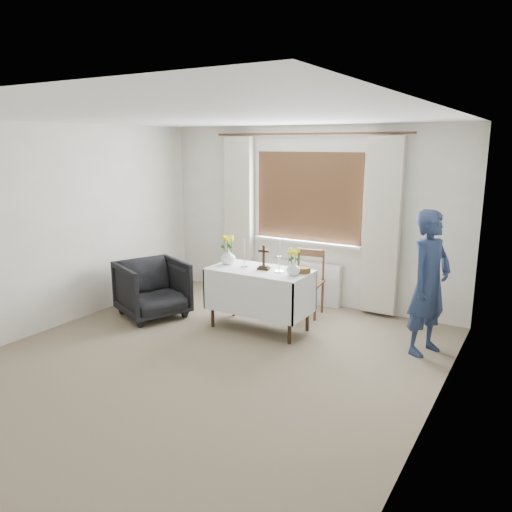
{
  "coord_description": "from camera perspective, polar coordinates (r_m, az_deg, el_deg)",
  "views": [
    {
      "loc": [
        2.95,
        -3.89,
        2.26
      ],
      "look_at": [
        0.06,
        0.96,
        0.98
      ],
      "focal_mm": 35.0,
      "sensor_mm": 36.0,
      "label": 1
    }
  ],
  "objects": [
    {
      "name": "person",
      "position": [
        5.67,
        19.18,
        -2.93
      ],
      "size": [
        0.56,
        0.68,
        1.58
      ],
      "primitive_type": "imported",
      "rotation": [
        0.0,
        0.0,
        1.2
      ],
      "color": "navy",
      "rests_on": "ground"
    },
    {
      "name": "flower_vase_right",
      "position": [
        5.77,
        4.28,
        -1.41
      ],
      "size": [
        0.19,
        0.19,
        0.17
      ],
      "primitive_type": "imported",
      "rotation": [
        0.0,
        0.0,
        0.22
      ],
      "color": "silver",
      "rests_on": "altar_table"
    },
    {
      "name": "altar_table",
      "position": [
        6.15,
        0.4,
        -4.98
      ],
      "size": [
        1.24,
        0.64,
        0.76
      ],
      "primitive_type": "cube",
      "color": "white",
      "rests_on": "ground"
    },
    {
      "name": "flower_vase_left",
      "position": [
        6.29,
        -3.24,
        -0.06
      ],
      "size": [
        0.24,
        0.24,
        0.2
      ],
      "primitive_type": "imported",
      "rotation": [
        0.0,
        0.0,
        -0.27
      ],
      "color": "silver",
      "rests_on": "altar_table"
    },
    {
      "name": "armchair",
      "position": [
        6.74,
        -11.75,
        -3.69
      ],
      "size": [
        1.08,
        1.07,
        0.75
      ],
      "primitive_type": "imported",
      "rotation": [
        0.0,
        0.0,
        1.16
      ],
      "color": "black",
      "rests_on": "ground"
    },
    {
      "name": "wooden_chair",
      "position": [
        6.66,
        5.8,
        -3.13
      ],
      "size": [
        0.45,
        0.45,
        0.88
      ],
      "primitive_type": null,
      "rotation": [
        0.0,
        0.0,
        0.13
      ],
      "color": "#56321D",
      "rests_on": "ground"
    },
    {
      "name": "candlestick_left",
      "position": [
        6.09,
        -1.35,
        0.29
      ],
      "size": [
        0.12,
        0.12,
        0.36
      ],
      "primitive_type": null,
      "rotation": [
        0.0,
        0.0,
        0.16
      ],
      "color": "white",
      "rests_on": "altar_table"
    },
    {
      "name": "ground",
      "position": [
        5.38,
        -5.91,
        -12.08
      ],
      "size": [
        5.0,
        5.0,
        0.0
      ],
      "primitive_type": "plane",
      "color": "gray",
      "rests_on": "ground"
    },
    {
      "name": "wicker_basket",
      "position": [
        5.91,
        5.42,
        -1.59
      ],
      "size": [
        0.2,
        0.2,
        0.07
      ],
      "primitive_type": "cylinder",
      "rotation": [
        0.0,
        0.0,
        -0.16
      ],
      "color": "brown",
      "rests_on": "altar_table"
    },
    {
      "name": "candlestick_right",
      "position": [
        5.89,
        2.67,
        0.02
      ],
      "size": [
        0.13,
        0.13,
        0.39
      ],
      "primitive_type": null,
      "rotation": [
        0.0,
        0.0,
        -0.19
      ],
      "color": "white",
      "rests_on": "altar_table"
    },
    {
      "name": "radiator",
      "position": [
        7.24,
        5.54,
        -2.96
      ],
      "size": [
        1.1,
        0.1,
        0.6
      ],
      "primitive_type": "cube",
      "color": "silver",
      "rests_on": "ground"
    },
    {
      "name": "wooden_cross",
      "position": [
        6.0,
        0.89,
        -0.14
      ],
      "size": [
        0.16,
        0.13,
        0.31
      ],
      "primitive_type": null,
      "rotation": [
        0.0,
        0.0,
        0.19
      ],
      "color": "black",
      "rests_on": "altar_table"
    }
  ]
}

